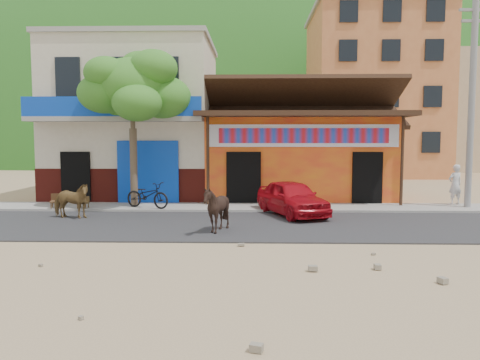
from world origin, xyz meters
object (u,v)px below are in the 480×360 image
object	(u,v)px
cow_tan	(71,201)
pedestrian	(455,185)
scooter	(147,195)
cafe_chair_right	(57,195)
utility_pole	(472,102)
cafe_chair_left	(83,197)
cow_dark	(216,209)
red_car	(292,198)
tree	(133,128)

from	to	relation	value
cow_tan	pedestrian	xyz separation A→B (m)	(14.18, 3.16, 0.28)
scooter	cafe_chair_right	xyz separation A→B (m)	(-3.42, -0.11, 0.01)
utility_pole	cafe_chair_left	distance (m)	15.08
cow_dark	utility_pole	bearing A→B (deg)	88.20
cafe_chair_left	scooter	bearing A→B (deg)	3.52
scooter	cafe_chair_left	bearing A→B (deg)	116.33
red_car	scooter	xyz separation A→B (m)	(-5.36, 1.01, -0.05)
cow_tan	red_car	size ratio (longest dim) A/B	0.39
cow_tan	pedestrian	size ratio (longest dim) A/B	0.89
tree	pedestrian	xyz separation A→B (m)	(12.60, 0.88, -2.20)
cow_tan	cafe_chair_right	size ratio (longest dim) A/B	1.42
tree	red_car	size ratio (longest dim) A/B	1.66
tree	utility_pole	size ratio (longest dim) A/B	0.75
cow_dark	cafe_chair_right	bearing A→B (deg)	-151.22
utility_pole	cafe_chair_left	size ratio (longest dim) A/B	9.90
utility_pole	scooter	world-z (taller)	utility_pole
pedestrian	utility_pole	bearing A→B (deg)	89.77
scooter	cafe_chair_left	size ratio (longest dim) A/B	2.31
tree	cow_tan	world-z (taller)	tree
cow_dark	tree	bearing A→B (deg)	-170.88
cow_dark	cafe_chair_right	distance (m)	7.51
tree	cafe_chair_right	distance (m)	3.80
utility_pole	cow_tan	xyz separation A→B (m)	(-14.38, -2.48, -3.48)
cow_tan	red_car	world-z (taller)	red_car
cow_dark	scooter	xyz separation A→B (m)	(-2.93, 4.13, -0.10)
utility_pole	scooter	xyz separation A→B (m)	(-12.20, -0.59, -3.51)
tree	cafe_chair_right	xyz separation A→B (m)	(-2.82, -0.50, -2.50)
red_car	pedestrian	bearing A→B (deg)	-2.83
red_car	cafe_chair_left	world-z (taller)	red_car
scooter	cafe_chair_right	size ratio (longest dim) A/B	1.87
utility_pole	pedestrian	size ratio (longest dim) A/B	5.02
cafe_chair_left	cafe_chair_right	distance (m)	0.99
utility_pole	cow_dark	bearing A→B (deg)	-152.99
tree	cafe_chair_right	bearing A→B (deg)	-169.93
utility_pole	scooter	size ratio (longest dim) A/B	4.29
cow_dark	pedestrian	world-z (taller)	pedestrian
cow_tan	cafe_chair_right	bearing A→B (deg)	43.26
scooter	pedestrian	world-z (taller)	pedestrian
cow_dark	scooter	world-z (taller)	cow_dark
pedestrian	cafe_chair_left	world-z (taller)	pedestrian
red_car	pedestrian	distance (m)	7.03
tree	red_car	xyz separation A→B (m)	(5.96, -1.40, -2.46)
scooter	cafe_chair_right	world-z (taller)	cafe_chair_right
cafe_chair_right	pedestrian	bearing A→B (deg)	-10.26
cow_dark	pedestrian	bearing A→B (deg)	91.96
cafe_chair_left	cafe_chair_right	xyz separation A→B (m)	(-0.99, 0.00, 0.10)
cow_dark	cafe_chair_left	distance (m)	6.70
cafe_chair_left	utility_pole	bearing A→B (deg)	3.71
tree	cow_tan	xyz separation A→B (m)	(-1.58, -2.28, -2.48)
red_car	pedestrian	xyz separation A→B (m)	(6.64, 2.28, 0.26)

